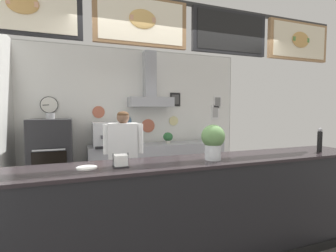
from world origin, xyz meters
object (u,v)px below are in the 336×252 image
Objects in this scene: napkin_holder at (121,161)px; condiment_plate at (87,168)px; pizza_oven at (52,161)px; potted_thyme at (207,135)px; potted_basil at (168,137)px; pepper_grinder at (320,140)px; shop_worker at (124,162)px; potted_rosemary at (133,139)px; espresso_machine at (107,135)px; basil_vase at (213,141)px.

condiment_plate is at bearing 174.81° from napkin_holder.
potted_thyme is (3.12, 0.15, 0.32)m from pizza_oven.
potted_basil is 2.83m from pepper_grinder.
potted_thyme is (2.07, 1.25, 0.20)m from shop_worker.
potted_rosemary is at bearing 69.72° from condiment_plate.
napkin_holder reaches higher than potted_rosemary.
potted_rosemary is 0.89× the size of potted_thyme.
potted_thyme reaches higher than condiment_plate.
shop_worker is 2.43m from potted_thyme.
pepper_grinder is at bearing -49.80° from espresso_machine.
napkin_holder is (-2.34, -2.59, 0.09)m from potted_thyme.
pepper_grinder is (2.14, -1.40, 0.39)m from shop_worker.
espresso_machine is at bearing -72.80° from shop_worker.
potted_thyme is at bearing 44.36° from condiment_plate.
shop_worker is at bearing -46.16° from pizza_oven.
espresso_machine is 1.84× the size of pepper_grinder.
potted_thyme is at bearing 61.87° from basil_vase.
espresso_machine is (-0.10, 1.25, 0.28)m from shop_worker.
condiment_plate is (-0.29, 0.03, -0.04)m from napkin_holder.
basil_vase reaches higher than pepper_grinder.
potted_thyme is at bearing 48.00° from napkin_holder.
pizza_oven is 4.29× the size of basil_vase.
potted_thyme is at bearing -136.19° from shop_worker.
napkin_holder is 0.29m from condiment_plate.
espresso_machine is at bearing 179.96° from potted_basil.
potted_rosemary reaches higher than condiment_plate.
pepper_grinder is 1.47m from basil_vase.
potted_thyme is 2.98m from basil_vase.
espresso_machine reaches higher than potted_basil.
napkin_holder is (-0.17, -2.60, 0.01)m from espresso_machine.
pepper_grinder reaches higher than condiment_plate.
pizza_oven is 2.90× the size of espresso_machine.
potted_thyme is at bearing 2.82° from pizza_oven.
potted_basil is at bearing -2.34° from potted_rosemary.
condiment_plate is (-0.55, -1.32, 0.25)m from shop_worker.
napkin_holder is at bearing 178.38° from basil_vase.
potted_rosemary is 1.67m from potted_thyme.
potted_basil is (1.25, -0.00, -0.10)m from espresso_machine.
pizza_oven reaches higher than condiment_plate.
shop_worker is 8.88× the size of condiment_plate.
potted_rosemary is 2.68m from basil_vase.
basil_vase reaches higher than potted_basil.
potted_basil is at bearing -0.04° from espresso_machine.
basil_vase is (1.22, -0.05, 0.19)m from condiment_plate.
potted_basil is 1.29× the size of condiment_plate.
basil_vase reaches higher than potted_thyme.
basil_vase is (-1.40, -2.62, 0.24)m from potted_thyme.
shop_worker is 11.18× the size of napkin_holder.
pizza_oven reaches higher than potted_basil.
pepper_grinder is at bearing -1.68° from condiment_plate.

